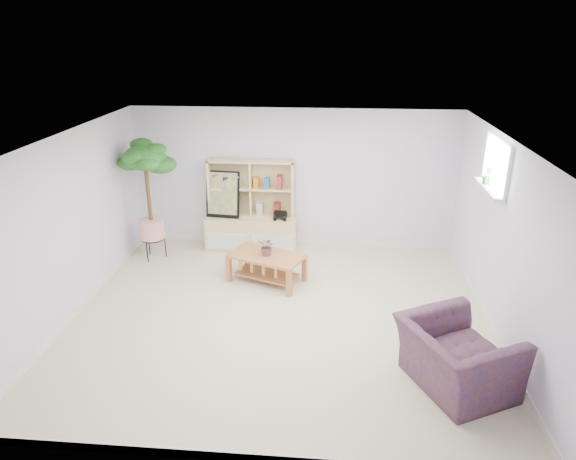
# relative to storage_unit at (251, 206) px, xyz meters

# --- Properties ---
(floor) EXTENTS (5.50, 5.00, 0.01)m
(floor) POSITION_rel_storage_unit_xyz_m (0.71, -2.24, -0.78)
(floor) COLOR #CDBE89
(floor) RESTS_ON ground
(ceiling) EXTENTS (5.50, 5.00, 0.01)m
(ceiling) POSITION_rel_storage_unit_xyz_m (0.71, -2.24, 1.62)
(ceiling) COLOR white
(ceiling) RESTS_ON walls
(walls) EXTENTS (5.51, 5.01, 2.40)m
(walls) POSITION_rel_storage_unit_xyz_m (0.71, -2.24, 0.42)
(walls) COLOR silver
(walls) RESTS_ON floor
(baseboard) EXTENTS (5.50, 5.00, 0.10)m
(baseboard) POSITION_rel_storage_unit_xyz_m (0.71, -2.24, -0.73)
(baseboard) COLOR white
(baseboard) RESTS_ON floor
(window) EXTENTS (0.10, 0.98, 0.68)m
(window) POSITION_rel_storage_unit_xyz_m (3.44, -1.64, 1.22)
(window) COLOR #CEE6FF
(window) RESTS_ON walls
(window_sill) EXTENTS (0.14, 1.00, 0.04)m
(window_sill) POSITION_rel_storage_unit_xyz_m (3.38, -1.64, 0.90)
(window_sill) COLOR white
(window_sill) RESTS_ON walls
(storage_unit) EXTENTS (1.56, 0.53, 1.56)m
(storage_unit) POSITION_rel_storage_unit_xyz_m (0.00, 0.00, 0.00)
(storage_unit) COLOR #D2BD87
(storage_unit) RESTS_ON floor
(poster) EXTENTS (0.59, 0.19, 0.80)m
(poster) POSITION_rel_storage_unit_xyz_m (-0.47, -0.03, 0.21)
(poster) COLOR yellow
(poster) RESTS_ON storage_unit
(toy_truck) EXTENTS (0.31, 0.21, 0.16)m
(toy_truck) POSITION_rel_storage_unit_xyz_m (0.51, -0.08, -0.11)
(toy_truck) COLOR black
(toy_truck) RESTS_ON storage_unit
(coffee_table) EXTENTS (1.24, 0.96, 0.45)m
(coffee_table) POSITION_rel_storage_unit_xyz_m (0.42, -1.24, -0.55)
(coffee_table) COLOR #A16638
(coffee_table) RESTS_ON floor
(table_plant) EXTENTS (0.32, 0.31, 0.28)m
(table_plant) POSITION_rel_storage_unit_xyz_m (0.43, -1.26, -0.19)
(table_plant) COLOR #306F2C
(table_plant) RESTS_ON coffee_table
(floor_tree) EXTENTS (0.89, 0.89, 1.99)m
(floor_tree) POSITION_rel_storage_unit_xyz_m (-1.57, -0.54, 0.22)
(floor_tree) COLOR #0E5316
(floor_tree) RESTS_ON floor
(armchair) EXTENTS (1.37, 1.43, 0.83)m
(armchair) POSITION_rel_storage_unit_xyz_m (2.74, -3.49, -0.36)
(armchair) COLOR navy
(armchair) RESTS_ON floor
(sill_plant) EXTENTS (0.16, 0.15, 0.24)m
(sill_plant) POSITION_rel_storage_unit_xyz_m (3.38, -1.50, 1.04)
(sill_plant) COLOR #0E5316
(sill_plant) RESTS_ON window_sill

